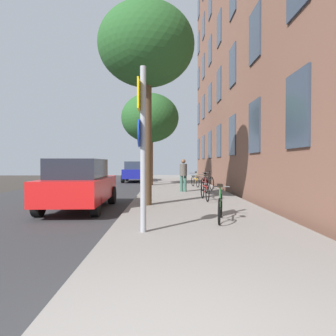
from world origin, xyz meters
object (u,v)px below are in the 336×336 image
Objects in this scene: bicycle_1 at (205,190)px; car_0 at (80,184)px; sign_post at (142,139)px; tree_far at (150,118)px; pedestrian_0 at (183,173)px; traffic_light at (150,150)px; bicycle_3 at (208,182)px; tree_near at (146,47)px; bicycle_4 at (195,181)px; bicycle_0 at (220,206)px; bicycle_2 at (204,184)px; car_1 at (136,171)px.

bicycle_1 is 4.54m from car_0.
sign_post is 1.90× the size of bicycle_1.
sign_post is 0.58× the size of tree_far.
traffic_light is at bearing 105.73° from pedestrian_0.
bicycle_3 is 1.95m from pedestrian_0.
tree_near is at bearing -107.73° from pedestrian_0.
tree_far is at bearing 112.19° from pedestrian_0.
bicycle_3 is 1.77m from bicycle_4.
bicycle_0 is at bearing 32.72° from sign_post.
tree_near is at bearing -115.95° from bicycle_3.
car_0 is (-4.23, -1.61, 0.35)m from bicycle_1.
bicycle_3 is (1.01, 8.89, 0.04)m from bicycle_0.
bicycle_2 is at bearing 74.33° from sign_post.
sign_post is 8.98m from bicycle_2.
sign_post is 13.43m from tree_far.
bicycle_0 is 4.17m from bicycle_1.
traffic_light is at bearing 103.64° from bicycle_1.
tree_near is 5.95m from bicycle_0.
sign_post is 2.13× the size of bicycle_0.
bicycle_4 is 9.23m from car_0.
bicycle_1 is 3.23m from bicycle_2.
sign_post reaches higher than car_1.
car_1 is at bearing 118.81° from bicycle_3.
tree_near is 3.79× the size of bicycle_1.
tree_far reaches higher than pedestrian_0.
car_0 is (-1.76, -11.76, -1.61)m from traffic_light.
bicycle_0 is 0.89× the size of bicycle_1.
bicycle_4 is at bearing 73.22° from pedestrian_0.
bicycle_4 is (2.41, 7.71, -4.85)m from tree_near.
bicycle_1 is at bearing -80.47° from pedestrian_0.
tree_far reaches higher than bicycle_4.
traffic_light reaches higher than car_0.
traffic_light is at bearing 91.80° from sign_post.
car_0 and car_1 have the same top height.
tree_near is at bearing -88.24° from traffic_light.
pedestrian_0 is at bearing 80.98° from sign_post.
traffic_light is 14.63m from bicycle_0.
tree_far reaches higher than bicycle_0.
sign_post is 5.21m from tree_near.
pedestrian_0 is (-0.89, -2.94, 0.55)m from bicycle_4.
bicycle_1 is (0.19, 4.16, 0.03)m from bicycle_0.
bicycle_0 is at bearing -96.50° from bicycle_3.
bicycle_4 is (2.76, -3.73, -1.98)m from traffic_light.
bicycle_3 is at bearing -61.19° from car_1.
bicycle_0 is 4.79m from car_0.
tree_far is 1.35× the size of car_1.
traffic_light is 0.79× the size of car_0.
sign_post is 4.48m from car_0.
bicycle_0 is at bearing -92.64° from bicycle_1.
tree_far is 3.30× the size of bicycle_1.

